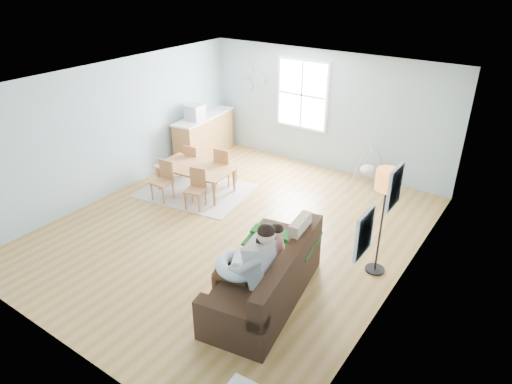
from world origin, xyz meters
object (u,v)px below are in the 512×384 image
Objects in this scene: father at (249,264)px; floor_lamp at (386,189)px; chair_sw at (164,178)px; chair_nw at (193,160)px; chair_se at (196,186)px; counter at (204,136)px; chair_ne at (224,164)px; baby_swing at (368,169)px; monitor at (195,112)px; sofa at (268,281)px; dining_table at (195,179)px; toddler at (269,245)px.

floor_lamp is at bearing 59.66° from father.
chair_nw is at bearing 99.10° from chair_sw.
counter reaches higher than chair_se.
father is at bearing -46.89° from chair_ne.
counter is at bearing -169.68° from baby_swing.
counter is 4.98× the size of monitor.
chair_sw is (-3.49, 1.43, 0.13)m from sofa.
chair_se reaches higher than dining_table.
counter reaches higher than chair_sw.
father is at bearing -41.22° from monitor.
sofa is at bearing -37.10° from dining_table.
father is 5.80m from counter.
toddler reaches higher than chair_ne.
chair_nw is at bearing 130.05° from dining_table.
chair_nw is at bearing 146.76° from toddler.
chair_se is at bearing 150.28° from sofa.
counter is (-4.28, 3.64, 0.21)m from sofa.
dining_table is 1.89m from monitor.
chair_sw is 1.35m from chair_ne.
chair_ne is 3.12m from baby_swing.
counter is 0.79m from monitor.
chair_nw is at bearing 134.25° from chair_se.
monitor is 4.18m from baby_swing.
chair_ne is (-2.79, 2.98, -0.31)m from father.
toddler is at bearing -39.58° from counter.
chair_nw is at bearing -151.33° from baby_swing.
toddler is at bearing 93.53° from father.
floor_lamp is 2.23× the size of chair_nw.
monitor is at bearing 131.12° from chair_se.
chair_se is 0.41× the size of counter.
father reaches higher than chair_se.
chair_ne is at bearing 138.55° from toddler.
chair_sw is at bearing -171.50° from chair_se.
monitor is (-1.05, 1.25, 0.96)m from dining_table.
monitor is at bearing 111.84° from chair_sw.
sofa is 0.59m from father.
dining_table is at bearing -45.46° from chair_nw.
monitor is at bearing -81.62° from counter.
floor_lamp is at bearing -11.09° from dining_table.
counter is at bearing 139.61° from sofa.
floor_lamp reaches higher than chair_ne.
monitor is at bearing 126.65° from chair_nw.
father reaches higher than dining_table.
floor_lamp is at bearing 49.73° from toddler.
chair_sw is 1.10m from chair_nw.
sofa is 3.13m from chair_se.
baby_swing is (4.00, 0.73, -0.15)m from counter.
father is at bearing -42.04° from dining_table.
sofa is 2.79× the size of chair_ne.
chair_se is 1.10m from chair_ne.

